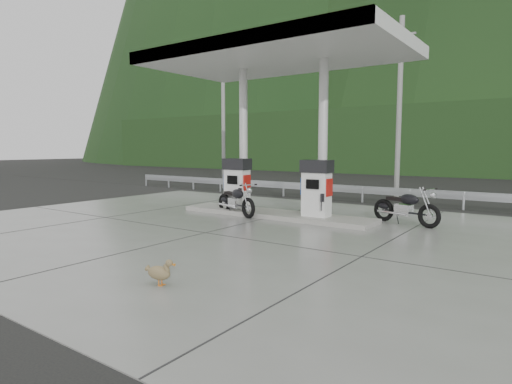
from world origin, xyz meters
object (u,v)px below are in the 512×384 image
Objects in this scene: gas_pump_right at (316,188)px; motorcycle_right at (406,208)px; gas_pump_left at (237,183)px; duck at (159,273)px; motorcycle_left at (236,201)px.

motorcycle_right is (2.51, 1.03, -0.54)m from gas_pump_right.
gas_pump_left reaches higher than motorcycle_right.
gas_pump_left is 8.37m from duck.
motorcycle_right is at bearing 70.63° from duck.
gas_pump_left is at bearing 180.00° from gas_pump_right.
duck is (0.78, -7.31, -0.85)m from gas_pump_right.
gas_pump_left is 0.84× the size of motorcycle_right.
gas_pump_right is 2.77m from motorcycle_right.
gas_pump_left is 1.00× the size of gas_pump_right.
gas_pump_left is 5.83m from motorcycle_right.
motorcycle_left is (0.38, -0.56, -0.56)m from gas_pump_left.
gas_pump_left is 3.23× the size of duck.
motorcycle_right reaches higher than motorcycle_left.
gas_pump_left is at bearing 143.73° from motorcycle_left.
gas_pump_left is at bearing 110.91° from duck.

